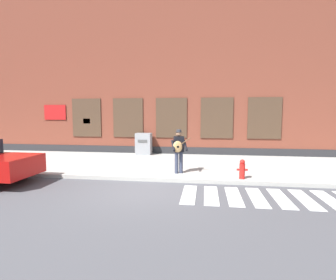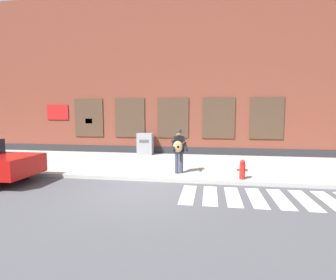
% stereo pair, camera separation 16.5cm
% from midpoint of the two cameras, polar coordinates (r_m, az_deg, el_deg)
% --- Properties ---
extents(ground_plane, '(160.00, 160.00, 0.00)m').
position_cam_midpoint_polar(ground_plane, '(8.73, -5.78, -10.71)').
color(ground_plane, '#4C4C51').
extents(sidewalk, '(28.00, 5.85, 0.14)m').
position_cam_midpoint_polar(sidewalk, '(12.46, -1.40, -5.35)').
color(sidewalk, '#ADAAA3').
rests_on(sidewalk, ground).
extents(building_backdrop, '(28.00, 4.06, 9.34)m').
position_cam_midpoint_polar(building_backdrop, '(17.24, 1.35, 13.05)').
color(building_backdrop, brown).
rests_on(building_backdrop, ground).
extents(crosswalk, '(5.78, 1.90, 0.01)m').
position_cam_midpoint_polar(crosswalk, '(8.48, 22.80, -11.59)').
color(crosswalk, silver).
rests_on(crosswalk, ground).
extents(busker, '(0.78, 0.65, 1.72)m').
position_cam_midpoint_polar(busker, '(10.16, 1.88, -1.89)').
color(busker, '#33384C').
rests_on(busker, sidewalk).
extents(utility_box, '(0.88, 0.63, 1.22)m').
position_cam_midpoint_polar(utility_box, '(15.06, -5.63, -0.82)').
color(utility_box, gray).
rests_on(utility_box, sidewalk).
extents(fire_hydrant, '(0.38, 0.20, 0.70)m').
position_cam_midpoint_polar(fire_hydrant, '(9.76, 15.37, -6.17)').
color(fire_hydrant, red).
rests_on(fire_hydrant, sidewalk).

